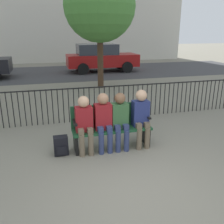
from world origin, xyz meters
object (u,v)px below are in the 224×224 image
Objects in this scene: seated_person_3 at (141,115)px; tree_1 at (100,6)px; seated_person_1 at (103,119)px; parked_car_0 at (101,57)px; park_bench at (111,125)px; backpack at (61,146)px; seated_person_2 at (120,118)px; seated_person_0 at (84,121)px.

tree_1 is (0.43, 5.91, 2.62)m from seated_person_3.
tree_1 is (1.24, 5.92, 2.63)m from seated_person_1.
seated_person_3 is 6.48m from tree_1.
seated_person_3 is 0.26× the size of tree_1.
parked_car_0 is (0.97, 4.33, -2.48)m from tree_1.
park_bench is 4.35× the size of backpack.
seated_person_2 is at bearing -98.55° from tree_1.
seated_person_2 is at bearing 0.07° from seated_person_0.
tree_1 is at bearing -102.64° from parked_car_0.
seated_person_0 is 0.96× the size of seated_person_3.
backpack is (-1.07, -0.11, -0.30)m from park_bench.
seated_person_0 is 0.99× the size of seated_person_2.
seated_person_3 is at bearing 0.08° from seated_person_1.
seated_person_2 is at bearing -0.15° from seated_person_1.
backpack is at bearing 178.76° from seated_person_1.
seated_person_3 reaches higher than seated_person_1.
backpack is (-1.23, 0.02, -0.49)m from seated_person_2.
seated_person_1 is (-0.19, -0.13, 0.20)m from park_bench.
seated_person_3 is at bearing -0.61° from backpack.
backpack is 10.70m from parked_car_0.
park_bench is 10.32m from parked_car_0.
park_bench is at bearing 33.64° from seated_person_1.
seated_person_2 is 3.15× the size of backpack.
backpack is at bearing 179.07° from seated_person_2.
park_bench is 1.36× the size of seated_person_1.
tree_1 is (0.89, 5.92, 2.64)m from seated_person_2.
park_bench is 0.39× the size of parked_car_0.
seated_person_3 is 0.29× the size of parked_car_0.
tree_1 is (2.12, 5.90, 3.13)m from backpack.
parked_car_0 is at bearing 77.81° from seated_person_1.
seated_person_0 is 6.68m from tree_1.
tree_1 reaches higher than seated_person_2.
seated_person_0 is at bearing -179.93° from seated_person_2.
seated_person_1 is 0.81m from seated_person_3.
tree_1 is at bearing 74.58° from seated_person_0.
seated_person_3 is 1.76m from backpack.
seated_person_3 is (0.81, 0.00, 0.02)m from seated_person_1.
tree_1 reaches higher than seated_person_3.
seated_person_2 is 0.97× the size of seated_person_3.
tree_1 is 5.08m from parked_car_0.
seated_person_0 is 0.69m from backpack.
park_bench is 0.28m from seated_person_2.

